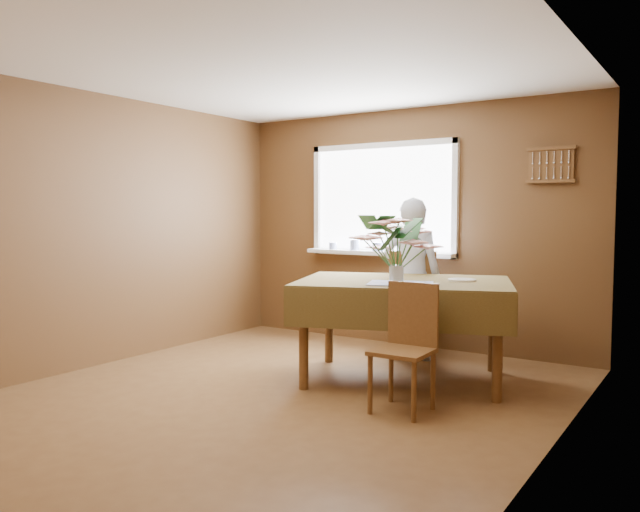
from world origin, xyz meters
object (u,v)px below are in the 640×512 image
Objects in this scene: dining_table at (404,293)px; flower_bouquet at (397,242)px; chair_far at (412,299)px; chair_near at (407,340)px; seated_woman at (412,278)px.

flower_bouquet is at bearing -96.48° from dining_table.
chair_far reaches higher than dining_table.
dining_table is at bearing 116.80° from chair_near.
dining_table is 0.80m from seated_woman.
chair_near is (0.36, -0.69, -0.24)m from dining_table.
seated_woman reaches higher than chair_near.
dining_table is 0.92m from chair_far.
chair_near is at bearing -54.83° from flower_bouquet.
seated_woman reaches higher than dining_table.
seated_woman is (0.04, -0.09, 0.22)m from chair_far.
chair_far is at bearing 108.88° from flower_bouquet.
chair_near is 1.54× the size of flower_bouquet.
chair_near is 0.85m from flower_bouquet.
flower_bouquet is at bearing 81.43° from chair_far.
chair_far reaches higher than chair_near.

